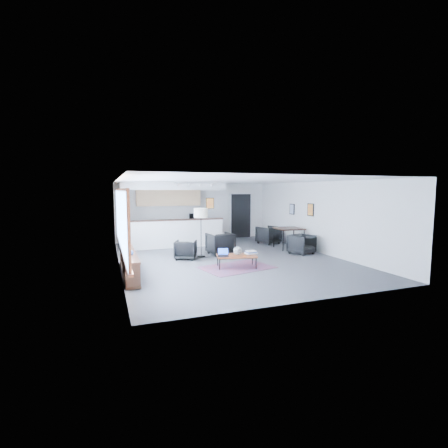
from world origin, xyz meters
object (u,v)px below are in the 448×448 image
object	(u,v)px
floor_lamp	(201,215)
microwave	(196,216)
dining_table	(289,230)
laptop	(223,254)
coffee_table	(237,256)
armchair_right	(220,243)
ceramic_pot	(238,251)
dining_chair_far	(268,235)
dining_chair_near	(302,245)
book_stack	(251,252)
armchair_left	(186,249)

from	to	relation	value
floor_lamp	microwave	xyz separation A→B (m)	(0.77, 3.48, -0.33)
dining_table	laptop	bearing A→B (deg)	-148.61
coffee_table	armchair_right	distance (m)	2.04
ceramic_pot	dining_chair_far	distance (m)	4.58
dining_chair_near	book_stack	bearing A→B (deg)	-176.30
coffee_table	floor_lamp	size ratio (longest dim) A/B	0.76
laptop	armchair_left	world-z (taller)	armchair_left
ceramic_pot	book_stack	world-z (taller)	ceramic_pot
floor_lamp	dining_table	size ratio (longest dim) A/B	1.57
ceramic_pot	armchair_right	distance (m)	2.06
armchair_right	floor_lamp	bearing A→B (deg)	1.97
floor_lamp	dining_chair_near	xyz separation A→B (m)	(3.51, -0.84, -1.12)
coffee_table	book_stack	world-z (taller)	book_stack
coffee_table	armchair_left	xyz separation A→B (m)	(-1.14, 1.68, -0.00)
dining_chair_near	microwave	distance (m)	5.18
floor_lamp	microwave	size ratio (longest dim) A/B	3.02
laptop	microwave	world-z (taller)	microwave
laptop	armchair_right	xyz separation A→B (m)	(0.62, 2.00, -0.01)
armchair_left	microwave	distance (m)	4.05
floor_lamp	armchair_left	bearing A→B (deg)	-157.74
ceramic_pot	floor_lamp	xyz separation A→B (m)	(-0.56, 1.95, 0.95)
coffee_table	dining_table	bearing A→B (deg)	48.29
armchair_left	dining_chair_far	world-z (taller)	dining_chair_far
coffee_table	dining_table	distance (m)	3.80
coffee_table	ceramic_pot	size ratio (longest dim) A/B	4.98
laptop	book_stack	world-z (taller)	laptop
book_stack	dining_chair_near	world-z (taller)	dining_chair_near
book_stack	armchair_left	xyz separation A→B (m)	(-1.62, 1.66, -0.08)
armchair_left	armchair_right	world-z (taller)	armchair_right
armchair_left	dining_chair_near	distance (m)	4.16
laptop	book_stack	xyz separation A→B (m)	(0.89, -0.01, -0.02)
dining_chair_near	dining_chair_far	xyz separation A→B (m)	(-0.06, 2.43, 0.02)
dining_chair_near	armchair_left	bearing A→B (deg)	152.45
ceramic_pot	dining_table	world-z (taller)	dining_table
book_stack	armchair_left	world-z (taller)	armchair_left
ceramic_pot	armchair_left	xyz separation A→B (m)	(-1.17, 1.70, -0.16)
armchair_right	dining_chair_near	distance (m)	2.93
microwave	dining_chair_far	bearing A→B (deg)	-33.76
dining_chair_far	armchair_right	bearing A→B (deg)	10.79
dining_chair_far	microwave	world-z (taller)	microwave
armchair_right	microwave	world-z (taller)	microwave
ceramic_pot	armchair_right	size ratio (longest dim) A/B	0.30
armchair_left	floor_lamp	size ratio (longest dim) A/B	0.41
dining_chair_near	dining_chair_far	bearing A→B (deg)	72.02
armchair_left	armchair_right	bearing A→B (deg)	-142.25
armchair_right	dining_chair_near	size ratio (longest dim) A/B	1.29
armchair_left	floor_lamp	bearing A→B (deg)	-134.51
dining_chair_far	microwave	size ratio (longest dim) A/B	1.28
ceramic_pot	floor_lamp	bearing A→B (deg)	105.93
laptop	floor_lamp	distance (m)	2.15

